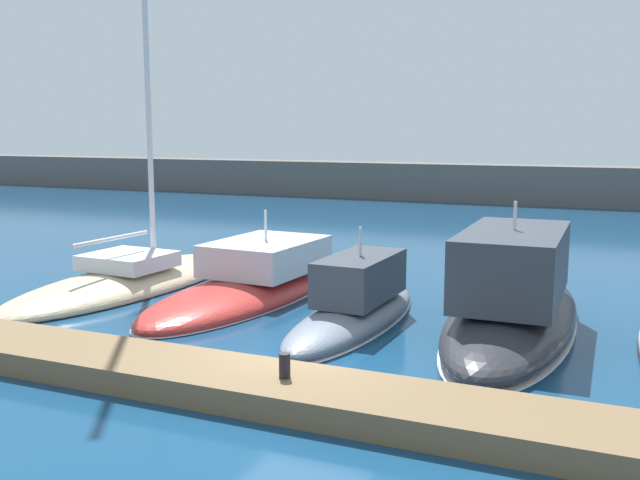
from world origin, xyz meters
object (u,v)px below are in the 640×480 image
sailboat_sand_nearest (131,278)px  motorboat_red_second (253,283)px  motorboat_slate_third (356,305)px  motorboat_charcoal_fourth (513,300)px  mooring_buoy_orange (544,242)px  dock_bollard (285,366)px

sailboat_sand_nearest → motorboat_red_second: sailboat_sand_nearest is taller
motorboat_slate_third → motorboat_charcoal_fourth: 3.77m
motorboat_red_second → motorboat_charcoal_fourth: (7.43, -0.68, 0.37)m
motorboat_slate_third → mooring_buoy_orange: bearing=-8.7°
motorboat_red_second → dock_bollard: motorboat_red_second is taller
motorboat_charcoal_fourth → sailboat_sand_nearest: bearing=88.2°
motorboat_red_second → mooring_buoy_orange: bearing=-22.6°
sailboat_sand_nearest → mooring_buoy_orange: 17.60m
motorboat_red_second → motorboat_slate_third: motorboat_red_second is taller
motorboat_red_second → motorboat_slate_third: size_ratio=1.35×
mooring_buoy_orange → sailboat_sand_nearest: bearing=-127.3°
sailboat_sand_nearest → motorboat_slate_third: (7.80, -1.25, 0.22)m
motorboat_slate_third → mooring_buoy_orange: 15.52m
sailboat_sand_nearest → motorboat_charcoal_fourth: bearing=-88.1°
sailboat_sand_nearest → motorboat_charcoal_fourth: 11.44m
mooring_buoy_orange → dock_bollard: bearing=-96.1°
motorboat_red_second → motorboat_slate_third: 4.16m
mooring_buoy_orange → dock_bollard: size_ratio=1.38×
sailboat_sand_nearest → mooring_buoy_orange: size_ratio=31.87×
sailboat_sand_nearest → motorboat_slate_third: size_ratio=2.79×
motorboat_slate_third → dock_bollard: bearing=-171.1°
motorboat_slate_third → dock_bollard: size_ratio=15.80×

